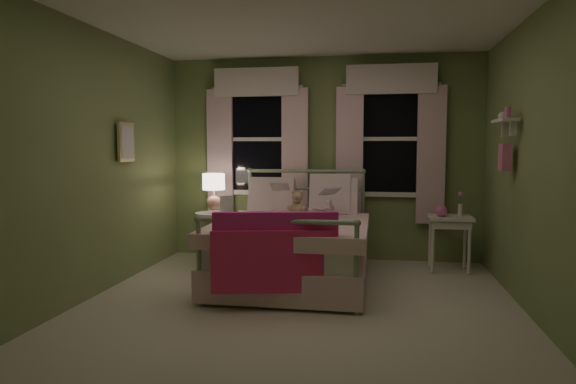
% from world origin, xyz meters
% --- Properties ---
extents(room_shell, '(4.20, 4.20, 4.20)m').
position_xyz_m(room_shell, '(0.00, 0.00, 1.30)').
color(room_shell, beige).
rests_on(room_shell, ground).
extents(bed, '(1.58, 2.04, 1.18)m').
position_xyz_m(bed, '(-0.17, 0.85, 0.38)').
color(bed, white).
rests_on(bed, ground).
extents(pink_throw, '(1.10, 0.37, 0.71)m').
position_xyz_m(pink_throw, '(-0.18, -0.17, 0.61)').
color(pink_throw, '#DF2B8A').
rests_on(pink_throw, bed).
extents(child_left, '(0.30, 0.23, 0.72)m').
position_xyz_m(child_left, '(-0.46, 1.28, 0.93)').
color(child_left, '#F7D1DD').
rests_on(child_left, bed).
extents(child_right, '(0.43, 0.37, 0.77)m').
position_xyz_m(child_right, '(0.10, 1.28, 0.95)').
color(child_right, '#F7D1DD').
rests_on(child_right, bed).
extents(book_left, '(0.21, 0.13, 0.26)m').
position_xyz_m(book_left, '(-0.46, 1.03, 0.96)').
color(book_left, beige).
rests_on(book_left, child_left).
extents(book_right, '(0.23, 0.18, 0.26)m').
position_xyz_m(book_right, '(0.10, 1.03, 0.92)').
color(book_right, beige).
rests_on(book_right, child_right).
extents(teddy_bear, '(0.22, 0.18, 0.30)m').
position_xyz_m(teddy_bear, '(-0.18, 1.12, 0.79)').
color(teddy_bear, tan).
rests_on(teddy_bear, bed).
extents(nightstand_left, '(0.46, 0.46, 0.65)m').
position_xyz_m(nightstand_left, '(-1.26, 1.45, 0.42)').
color(nightstand_left, white).
rests_on(nightstand_left, ground).
extents(table_lamp, '(0.27, 0.27, 0.45)m').
position_xyz_m(table_lamp, '(-1.26, 1.45, 0.95)').
color(table_lamp, '#EC9D8B').
rests_on(table_lamp, nightstand_left).
extents(book_nightstand, '(0.17, 0.23, 0.02)m').
position_xyz_m(book_nightstand, '(-1.16, 1.37, 0.66)').
color(book_nightstand, beige).
rests_on(book_nightstand, nightstand_left).
extents(nightstand_right, '(0.50, 0.40, 0.64)m').
position_xyz_m(nightstand_right, '(1.54, 1.61, 0.55)').
color(nightstand_right, white).
rests_on(nightstand_right, ground).
extents(pink_toy, '(0.14, 0.19, 0.14)m').
position_xyz_m(pink_toy, '(1.44, 1.60, 0.71)').
color(pink_toy, pink).
rests_on(pink_toy, nightstand_right).
extents(bud_vase, '(0.06, 0.06, 0.28)m').
position_xyz_m(bud_vase, '(1.66, 1.66, 0.79)').
color(bud_vase, white).
rests_on(bud_vase, nightstand_right).
extents(window_left, '(1.34, 0.13, 1.96)m').
position_xyz_m(window_left, '(-0.85, 2.03, 1.62)').
color(window_left, black).
rests_on(window_left, room_shell).
extents(window_right, '(1.34, 0.13, 1.96)m').
position_xyz_m(window_right, '(0.85, 2.03, 1.62)').
color(window_right, black).
rests_on(window_right, room_shell).
extents(wall_shelf, '(0.15, 0.50, 0.60)m').
position_xyz_m(wall_shelf, '(1.90, 0.70, 1.52)').
color(wall_shelf, white).
rests_on(wall_shelf, room_shell).
extents(framed_picture, '(0.03, 0.32, 0.42)m').
position_xyz_m(framed_picture, '(-1.95, 0.60, 1.50)').
color(framed_picture, beige).
rests_on(framed_picture, room_shell).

